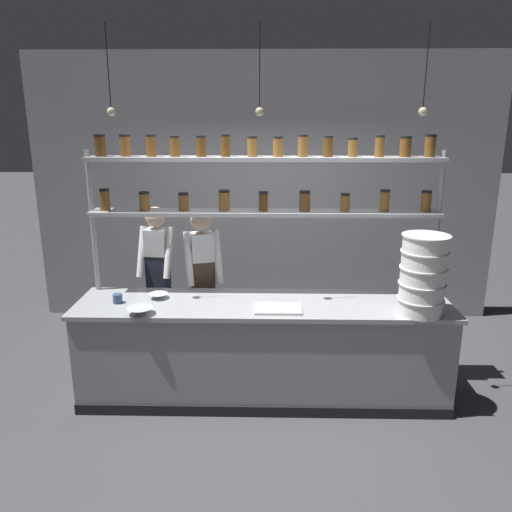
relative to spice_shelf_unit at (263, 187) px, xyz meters
name	(u,v)px	position (x,y,z in m)	size (l,w,h in m)	color
ground_plane	(263,394)	(0.01, -0.33, -1.90)	(40.00, 40.00, 0.00)	#3D3D42
back_wall	(265,190)	(0.01, 1.71, -0.26)	(5.74, 0.12, 3.28)	#939399
prep_counter	(263,350)	(0.01, -0.33, -1.44)	(3.34, 0.76, 0.92)	gray
spice_shelf_unit	(263,187)	(0.00, 0.00, 0.00)	(3.23, 0.28, 2.37)	#999BA0
chef_left	(158,273)	(-1.11, 0.47, -0.96)	(0.39, 0.31, 1.64)	black
chef_center	(203,279)	(-0.60, 0.24, -0.95)	(0.41, 0.35, 1.65)	black
container_stack	(423,275)	(1.33, -0.56, -0.64)	(0.39, 0.39, 0.68)	white
cutting_board	(278,309)	(0.14, -0.51, -0.97)	(0.40, 0.26, 0.02)	silver
prep_bowl_near_left	(158,296)	(-0.95, -0.24, -0.96)	(0.17, 0.17, 0.05)	silver
prep_bowl_center_front	(140,311)	(-1.02, -0.63, -0.95)	(0.22, 0.22, 0.06)	#B2B7BC
serving_cup_front	(118,299)	(-1.29, -0.37, -0.94)	(0.08, 0.08, 0.08)	#334C70
pendant_light_row	(264,107)	(0.01, -0.33, 0.69)	(2.58, 0.07, 0.71)	black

